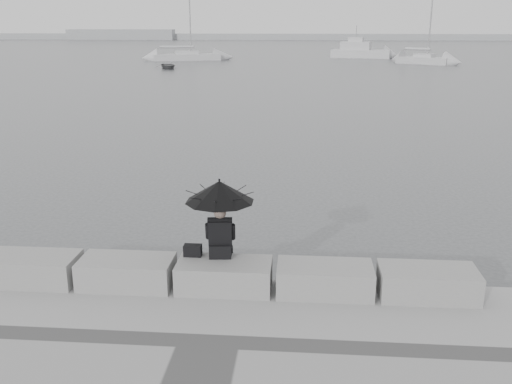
# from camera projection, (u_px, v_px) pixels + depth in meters

# --- Properties ---
(ground) EXTENTS (360.00, 360.00, 0.00)m
(ground) POSITION_uv_depth(u_px,v_px,m) (228.00, 303.00, 10.35)
(ground) COLOR #424446
(ground) RESTS_ON ground
(stone_block_far_left) EXTENTS (1.60, 0.80, 0.50)m
(stone_block_far_left) POSITION_uv_depth(u_px,v_px,m) (32.00, 269.00, 9.98)
(stone_block_far_left) COLOR gray
(stone_block_far_left) RESTS_ON promenade
(stone_block_left) EXTENTS (1.60, 0.80, 0.50)m
(stone_block_left) POSITION_uv_depth(u_px,v_px,m) (127.00, 272.00, 9.84)
(stone_block_left) COLOR gray
(stone_block_left) RESTS_ON promenade
(stone_block_centre) EXTENTS (1.60, 0.80, 0.50)m
(stone_block_centre) POSITION_uv_depth(u_px,v_px,m) (224.00, 276.00, 9.71)
(stone_block_centre) COLOR gray
(stone_block_centre) RESTS_ON promenade
(stone_block_right) EXTENTS (1.60, 0.80, 0.50)m
(stone_block_right) POSITION_uv_depth(u_px,v_px,m) (325.00, 279.00, 9.57)
(stone_block_right) COLOR gray
(stone_block_right) RESTS_ON promenade
(stone_block_far_right) EXTENTS (1.60, 0.80, 0.50)m
(stone_block_far_right) POSITION_uv_depth(u_px,v_px,m) (428.00, 283.00, 9.44)
(stone_block_far_right) COLOR gray
(stone_block_far_right) RESTS_ON promenade
(seated_person) EXTENTS (1.18, 1.18, 1.39)m
(seated_person) POSITION_uv_depth(u_px,v_px,m) (220.00, 201.00, 9.61)
(seated_person) COLOR black
(seated_person) RESTS_ON stone_block_centre
(bag) EXTENTS (0.31, 0.18, 0.20)m
(bag) POSITION_uv_depth(u_px,v_px,m) (193.00, 250.00, 9.88)
(bag) COLOR black
(bag) RESTS_ON stone_block_centre
(distant_landmass) EXTENTS (180.00, 8.00, 2.80)m
(distant_landmass) POSITION_uv_depth(u_px,v_px,m) (271.00, 37.00, 158.24)
(distant_landmass) COLOR #989A9D
(distant_landmass) RESTS_ON ground
(sailboat_left) EXTENTS (8.99, 4.54, 12.90)m
(sailboat_left) POSITION_uv_depth(u_px,v_px,m) (187.00, 56.00, 74.76)
(sailboat_left) COLOR silver
(sailboat_left) RESTS_ON ground
(sailboat_right) EXTENTS (6.58, 5.64, 12.90)m
(sailboat_right) POSITION_uv_depth(u_px,v_px,m) (424.00, 59.00, 68.55)
(sailboat_right) COLOR silver
(sailboat_right) RESTS_ON ground
(motor_cruiser) EXTENTS (8.60, 4.81, 4.50)m
(motor_cruiser) POSITION_uv_depth(u_px,v_px,m) (361.00, 51.00, 79.93)
(motor_cruiser) COLOR silver
(motor_cruiser) RESTS_ON ground
(dinghy) EXTENTS (3.69, 2.64, 0.58)m
(dinghy) POSITION_uv_depth(u_px,v_px,m) (168.00, 66.00, 61.64)
(dinghy) COLOR slate
(dinghy) RESTS_ON ground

